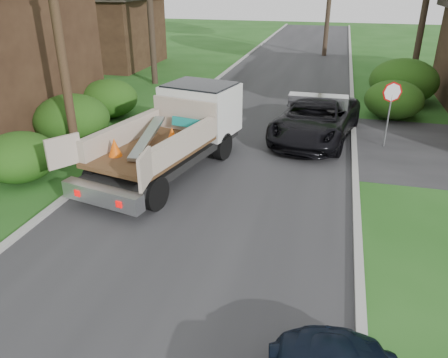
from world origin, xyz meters
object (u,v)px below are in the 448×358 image
Objects in this scene: utility_pole at (54,3)px; flatbed_truck at (183,125)px; stop_sign at (391,101)px; house_left_far at (101,21)px; black_pickup at (316,119)px.

flatbed_truck is at bearing 8.69° from utility_pole.
stop_sign is at bearing 38.87° from flatbed_truck.
flatbed_truck is (11.84, -16.43, -1.68)m from house_left_far.
black_pickup is (-2.63, 0.27, -0.96)m from stop_sign.
black_pickup is at bearing 174.11° from stop_sign.
house_left_far is (-8.02, 17.02, -2.12)m from utility_pole.
flatbed_truck is (3.82, 0.58, -3.80)m from utility_pole.
stop_sign is 0.42× the size of black_pickup.
house_left_far is at bearing 138.05° from flatbed_truck.
stop_sign is at bearing 20.62° from utility_pole.
black_pickup is (4.23, 3.71, -0.56)m from flatbed_truck.
flatbed_truck is at bearing -129.06° from black_pickup.
utility_pole reaches higher than black_pickup.
black_pickup is (8.05, 4.29, -4.36)m from utility_pole.
black_pickup is (16.07, -12.73, -2.24)m from house_left_far.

